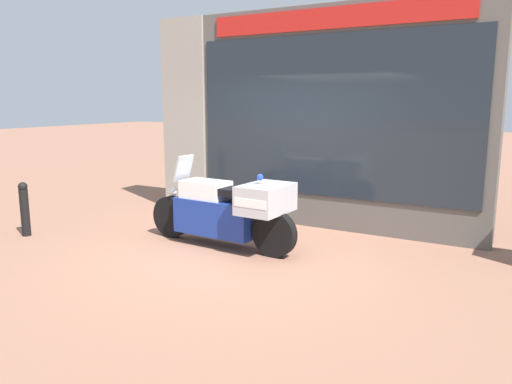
% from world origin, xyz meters
% --- Properties ---
extents(ground_plane, '(60.00, 60.00, 0.00)m').
position_xyz_m(ground_plane, '(0.00, 0.00, 0.00)').
color(ground_plane, '#8E604C').
extents(shop_building, '(5.79, 0.55, 3.53)m').
position_xyz_m(shop_building, '(-0.41, 2.00, 1.77)').
color(shop_building, '#56514C').
rests_on(shop_building, ground).
extents(window_display, '(4.40, 0.30, 1.90)m').
position_xyz_m(window_display, '(0.39, 2.03, 0.46)').
color(window_display, slate).
rests_on(window_display, ground).
extents(paramedic_motorcycle, '(2.47, 0.81, 1.28)m').
position_xyz_m(paramedic_motorcycle, '(-0.34, 0.12, 0.57)').
color(paramedic_motorcycle, black).
rests_on(paramedic_motorcycle, ground).
extents(street_bollard, '(0.14, 0.14, 0.84)m').
position_xyz_m(street_bollard, '(-3.43, -0.93, 0.44)').
color(street_bollard, black).
rests_on(street_bollard, ground).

